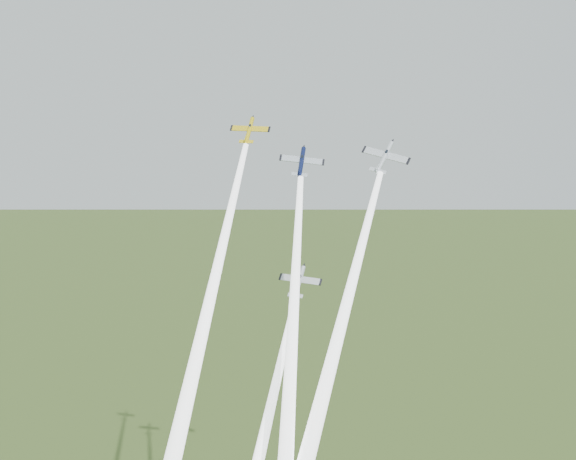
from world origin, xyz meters
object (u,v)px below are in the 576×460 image
(plane_yellow, at_px, (249,130))
(plane_silver_low, at_px, (299,282))
(plane_navy, at_px, (302,162))
(plane_silver_right, at_px, (385,157))

(plane_yellow, xyz_separation_m, plane_silver_low, (9.69, -10.42, -23.73))
(plane_navy, relative_size, plane_silver_right, 0.92)
(plane_yellow, bearing_deg, plane_silver_right, -4.64)
(plane_silver_low, bearing_deg, plane_navy, 104.48)
(plane_yellow, xyz_separation_m, plane_navy, (9.40, -4.67, -5.08))
(plane_silver_right, bearing_deg, plane_silver_low, -137.96)
(plane_silver_low, bearing_deg, plane_yellow, 144.50)
(plane_silver_right, bearing_deg, plane_navy, -161.51)
(plane_silver_right, height_order, plane_silver_low, plane_silver_right)
(plane_silver_right, relative_size, plane_silver_low, 1.14)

